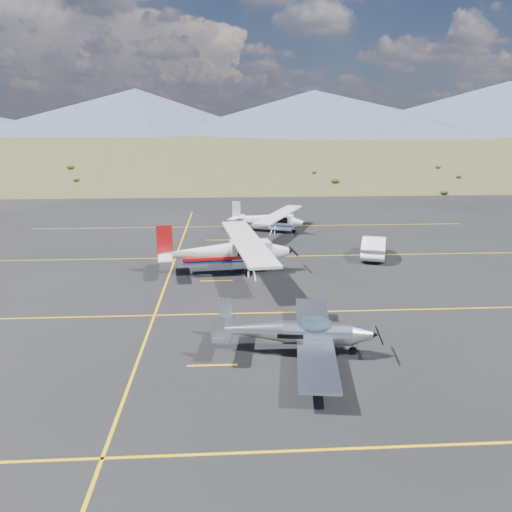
# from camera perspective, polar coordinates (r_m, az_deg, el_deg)

# --- Properties ---
(ground) EXTENTS (1600.00, 1600.00, 0.00)m
(ground) POSITION_cam_1_polar(r_m,az_deg,el_deg) (23.53, 2.57, -8.29)
(ground) COLOR #383D1C
(ground) RESTS_ON ground
(apron) EXTENTS (72.00, 72.00, 0.02)m
(apron) POSITION_cam_1_polar(r_m,az_deg,el_deg) (30.06, 1.18, -3.04)
(apron) COLOR black
(apron) RESTS_ON ground
(aircraft_low_wing) EXTENTS (6.58, 9.11, 1.97)m
(aircraft_low_wing) POSITION_cam_1_polar(r_m,az_deg,el_deg) (20.83, 4.85, -8.68)
(aircraft_low_wing) COLOR silver
(aircraft_low_wing) RESTS_ON apron
(aircraft_cessna) EXTENTS (7.67, 12.71, 3.20)m
(aircraft_cessna) POSITION_cam_1_polar(r_m,az_deg,el_deg) (31.76, -3.31, 0.59)
(aircraft_cessna) COLOR silver
(aircraft_cessna) RESTS_ON apron
(aircraft_plain) EXTENTS (7.22, 9.64, 2.52)m
(aircraft_plain) POSITION_cam_1_polar(r_m,az_deg,el_deg) (44.04, 1.44, 4.24)
(aircraft_plain) COLOR white
(aircraft_plain) RESTS_ON apron
(sedan) EXTENTS (2.99, 4.91, 1.53)m
(sedan) POSITION_cam_1_polar(r_m,az_deg,el_deg) (36.57, 13.32, 1.08)
(sedan) COLOR white
(sedan) RESTS_ON apron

